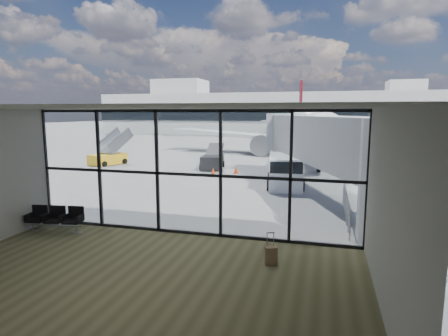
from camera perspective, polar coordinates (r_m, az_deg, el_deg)
The scene contains 20 objects.
ground at distance 52.71m, azimuth 10.15°, elevation 3.58°, with size 220.00×220.00×0.00m, color slate.
lounge_shell at distance 9.02m, azimuth -16.35°, elevation -2.96°, with size 12.02×8.01×4.51m.
glass_curtain_wall at distance 13.35m, azimuth -5.47°, elevation -0.78°, with size 12.10×0.12×4.50m.
jet_bridge at distance 19.46m, azimuth 15.89°, elevation 3.37°, with size 8.00×16.50×4.33m.
apron_railing at distance 16.26m, azimuth 18.17°, elevation -4.98°, with size 0.06×5.46×1.11m.
far_terminal at distance 74.47m, azimuth 11.34°, elevation 8.19°, with size 80.00×12.20×11.00m.
tree_0 at distance 97.87m, azimuth -15.40°, elevation 8.33°, with size 4.95×4.95×7.12m.
tree_1 at distance 94.96m, azimuth -12.26°, elevation 8.82°, with size 5.61×5.61×8.07m.
tree_2 at distance 92.37m, azimuth -8.92°, elevation 9.31°, with size 6.27×6.27×9.03m.
tree_3 at distance 90.07m, azimuth -5.38°, elevation 8.61°, with size 4.95×4.95×7.12m.
tree_4 at distance 88.14m, azimuth -1.69°, elevation 9.05°, with size 5.61×5.61×8.07m.
tree_5 at distance 86.60m, azimuth 2.17°, elevation 9.47°, with size 6.27×6.27×9.03m.
seating_row at distance 15.35m, azimuth -24.21°, elevation -6.88°, with size 2.10×0.89×0.93m.
suitcase at distance 11.19m, azimuth 7.17°, elevation -13.10°, with size 0.40×0.34×0.94m.
airliner at distance 41.48m, azimuth 12.55°, elevation 5.96°, with size 29.58×34.40×8.88m.
service_van at distance 22.42m, azimuth 9.30°, elevation -0.44°, with size 2.52×4.47×1.85m.
belt_loader at distance 29.38m, azimuth -1.73°, elevation 1.12°, with size 1.97×4.16×1.85m.
mobile_stairs at distance 33.16m, azimuth -17.16°, elevation 1.53°, with size 2.65×3.82×2.46m.
traffic_cone_a at distance 25.78m, azimuth -1.65°, elevation -0.67°, with size 0.42×0.42×0.60m.
traffic_cone_b at distance 27.08m, azimuth 1.85°, elevation -0.32°, with size 0.36×0.36×0.51m.
Camera 1 is at (4.68, -12.32, 4.39)m, focal length 30.00 mm.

